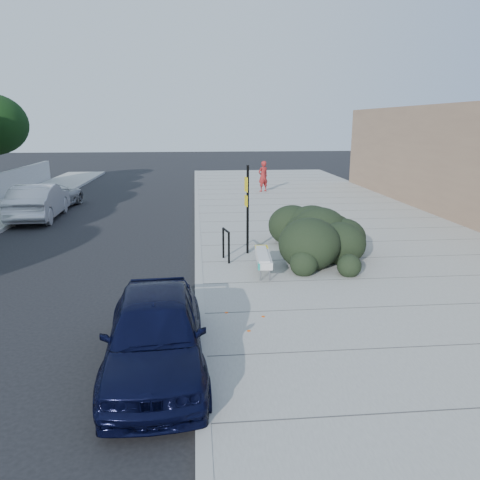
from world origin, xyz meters
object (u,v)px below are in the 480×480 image
Objects in this scene: bench at (263,257)px; bike_rack at (226,242)px; sign_post at (247,205)px; wagon_silver at (39,201)px; pedestrian at (263,176)px; suv_silver at (50,196)px; sedan_navy at (155,332)px.

bike_rack is at bearing 131.38° from bench.
bike_rack is at bearing -142.58° from sign_post.
pedestrian reaches higher than wagon_silver.
sign_post is 0.62× the size of suv_silver.
bike_rack is at bearing 132.60° from wagon_silver.
bench is 1.01× the size of pedestrian.
pedestrian is at bearing 65.14° from bike_rack.
sign_post is at bearing 33.95° from bike_rack.
wagon_silver is 13.17m from pedestrian.
wagon_silver reaches higher than bike_rack.
sign_post reaches higher than bike_rack.
sedan_navy is (-1.66, -6.25, -0.01)m from bike_rack.
bench is 16.16m from pedestrian.
sign_post is at bearing 50.39° from pedestrian.
wagon_silver is at bearing 131.74° from sign_post.
bike_rack is 15.07m from pedestrian.
pedestrian is (4.92, 20.96, 0.35)m from sedan_navy.
sedan_navy is (-2.40, -7.03, -1.03)m from sign_post.
bench is 5.63m from sedan_navy.
suv_silver reaches higher than bench.
wagon_silver reaches higher than suv_silver.
bench is at bearing 52.53° from pedestrian.
suv_silver is (-8.36, 10.72, -0.11)m from bike_rack.
suv_silver is 12.29m from pedestrian.
suv_silver reaches higher than bike_rack.
wagon_silver is 1.07× the size of suv_silver.
suv_silver is (-9.10, 9.94, -1.13)m from sign_post.
wagon_silver is 2.63× the size of pedestrian.
wagon_silver is (-8.82, 7.23, -0.95)m from sign_post.
bike_rack reaches higher than bench.
wagon_silver is (-9.06, 9.29, 0.22)m from bench.
suv_silver is at bearing 115.60° from bike_rack.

